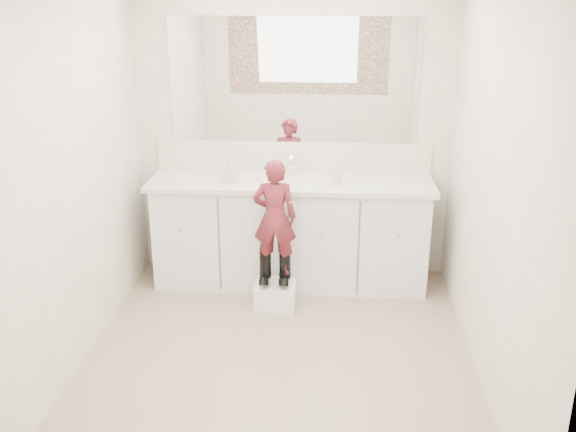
{
  "coord_description": "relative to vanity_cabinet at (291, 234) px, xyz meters",
  "views": [
    {
      "loc": [
        0.33,
        -3.69,
        2.38
      ],
      "look_at": [
        0.01,
        0.76,
        0.75
      ],
      "focal_mm": 40.0,
      "sensor_mm": 36.0,
      "label": 1
    }
  ],
  "objects": [
    {
      "name": "wall_right",
      "position": [
        1.3,
        -1.23,
        0.78
      ],
      "size": [
        0.0,
        3.0,
        3.0
      ],
      "primitive_type": "plane",
      "rotation": [
        1.57,
        0.0,
        -1.57
      ],
      "color": "beige",
      "rests_on": "floor"
    },
    {
      "name": "wall_back",
      "position": [
        0.0,
        0.27,
        0.77
      ],
      "size": [
        2.6,
        0.0,
        2.6
      ],
      "primitive_type": "plane",
      "rotation": [
        1.57,
        0.0,
        0.0
      ],
      "color": "beige",
      "rests_on": "floor"
    },
    {
      "name": "countertop",
      "position": [
        0.0,
        -0.01,
        0.45
      ],
      "size": [
        2.28,
        0.58,
        0.04
      ],
      "primitive_type": "cube",
      "color": "beige",
      "rests_on": "vanity_cabinet"
    },
    {
      "name": "dot_panel",
      "position": [
        0.0,
        -2.71,
        1.22
      ],
      "size": [
        2.0,
        0.01,
        1.2
      ],
      "primitive_type": "cube",
      "color": "#472819",
      "rests_on": "wall_front"
    },
    {
      "name": "wall_left",
      "position": [
        -1.3,
        -1.23,
        0.78
      ],
      "size": [
        0.0,
        3.0,
        3.0
      ],
      "primitive_type": "plane",
      "rotation": [
        1.57,
        0.0,
        1.57
      ],
      "color": "beige",
      "rests_on": "floor"
    },
    {
      "name": "wall_front",
      "position": [
        0.0,
        -2.73,
        0.77
      ],
      "size": [
        2.6,
        0.0,
        2.6
      ],
      "primitive_type": "plane",
      "rotation": [
        -1.57,
        0.0,
        0.0
      ],
      "color": "beige",
      "rests_on": "floor"
    },
    {
      "name": "vanity_cabinet",
      "position": [
        0.0,
        0.0,
        0.0
      ],
      "size": [
        2.2,
        0.55,
        0.85
      ],
      "primitive_type": "cube",
      "color": "silver",
      "rests_on": "floor"
    },
    {
      "name": "toddler",
      "position": [
        -0.09,
        -0.48,
        0.32
      ],
      "size": [
        0.33,
        0.22,
        0.89
      ],
      "primitive_type": "imported",
      "rotation": [
        0.0,
        0.0,
        3.13
      ],
      "color": "#A1313D",
      "rests_on": "step_stool"
    },
    {
      "name": "step_stool",
      "position": [
        -0.09,
        -0.48,
        -0.33
      ],
      "size": [
        0.32,
        0.26,
        0.2
      ],
      "primitive_type": "cube",
      "rotation": [
        0.0,
        0.0,
        -0.01
      ],
      "color": "white",
      "rests_on": "floor"
    },
    {
      "name": "faucet",
      "position": [
        0.0,
        0.15,
        0.52
      ],
      "size": [
        0.08,
        0.08,
        0.1
      ],
      "primitive_type": "cylinder",
      "color": "silver",
      "rests_on": "countertop"
    },
    {
      "name": "cup",
      "position": [
        0.36,
        -0.02,
        0.51
      ],
      "size": [
        0.1,
        0.1,
        0.09
      ],
      "primitive_type": "imported",
      "rotation": [
        0.0,
        0.0,
        0.08
      ],
      "color": "beige",
      "rests_on": "countertop"
    },
    {
      "name": "boot_left",
      "position": [
        -0.16,
        -0.48,
        -0.1
      ],
      "size": [
        0.1,
        0.17,
        0.26
      ],
      "primitive_type": null,
      "rotation": [
        0.0,
        0.0,
        -0.01
      ],
      "color": "black",
      "rests_on": "step_stool"
    },
    {
      "name": "floor",
      "position": [
        0.0,
        -1.23,
        -0.42
      ],
      "size": [
        3.0,
        3.0,
        0.0
      ],
      "primitive_type": "plane",
      "color": "#8A6F5A",
      "rests_on": "ground"
    },
    {
      "name": "soap_bottle",
      "position": [
        -0.48,
        -0.07,
        0.57
      ],
      "size": [
        0.12,
        0.13,
        0.22
      ],
      "primitive_type": "imported",
      "rotation": [
        0.0,
        0.0,
        -0.34
      ],
      "color": "beige",
      "rests_on": "countertop"
    },
    {
      "name": "boot_right",
      "position": [
        -0.01,
        -0.48,
        -0.1
      ],
      "size": [
        0.1,
        0.17,
        0.26
      ],
      "primitive_type": null,
      "rotation": [
        0.0,
        0.0,
        -0.01
      ],
      "color": "black",
      "rests_on": "step_stool"
    },
    {
      "name": "backsplash",
      "position": [
        0.0,
        0.26,
        0.59
      ],
      "size": [
        2.28,
        0.03,
        0.25
      ],
      "primitive_type": "cube",
      "color": "beige",
      "rests_on": "countertop"
    },
    {
      "name": "mirror",
      "position": [
        0.0,
        0.26,
        1.22
      ],
      "size": [
        2.0,
        0.02,
        1.0
      ],
      "primitive_type": "cube",
      "color": "white",
      "rests_on": "wall_back"
    },
    {
      "name": "toothbrush",
      "position": [
        -0.02,
        -0.49,
        0.42
      ],
      "size": [
        0.14,
        0.01,
        0.06
      ],
      "primitive_type": "cylinder",
      "rotation": [
        0.0,
        1.22,
        -0.01
      ],
      "color": "pink",
      "rests_on": "toddler"
    }
  ]
}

